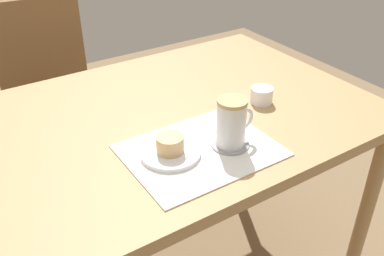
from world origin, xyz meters
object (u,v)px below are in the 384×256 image
dining_table (148,140)px  pastry (170,144)px  wooden_chair (53,101)px  pastry_plate (170,153)px  coffee_mug (232,122)px  sugar_bowl (262,95)px

dining_table → pastry: (-0.03, -0.20, 0.11)m
wooden_chair → pastry_plate: bearing=98.7°
dining_table → wooden_chair: size_ratio=1.52×
pastry → coffee_mug: 0.17m
pastry → sugar_bowl: 0.40m
dining_table → sugar_bowl: bearing=-16.1°
dining_table → coffee_mug: bearing=-63.2°
sugar_bowl → pastry: bearing=-166.2°
dining_table → sugar_bowl: 0.38m
sugar_bowl → dining_table: bearing=163.9°
dining_table → sugar_bowl: size_ratio=19.92×
wooden_chair → pastry: wooden_chair is taller
wooden_chair → sugar_bowl: size_ratio=13.11×
wooden_chair → coffee_mug: (0.20, -1.01, 0.33)m
pastry → coffee_mug: (0.16, -0.05, 0.04)m
dining_table → coffee_mug: coffee_mug is taller
dining_table → coffee_mug: 0.31m
coffee_mug → dining_table: bearing=116.8°
pastry_plate → pastry: 0.03m
coffee_mug → pastry: bearing=163.2°
dining_table → wooden_chair: 0.79m
pastry → sugar_bowl: bearing=13.8°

